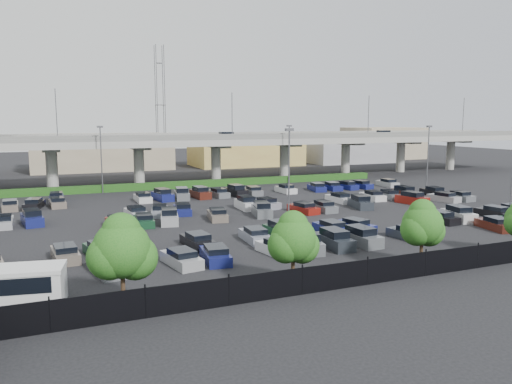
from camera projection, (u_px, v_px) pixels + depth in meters
The scene contains 9 objects.
ground at pixel (259, 212), 61.11m from camera, with size 280.00×280.00×0.00m, color black.
overpass at pixel (188, 144), 89.19m from camera, with size 150.00×13.00×15.80m.
hedge at pixel (201, 184), 83.84m from camera, with size 66.00×1.60×1.10m, color #184213.
fence at pixel (414, 266), 35.41m from camera, with size 70.00×0.10×2.00m.
tree_row at pixel (410, 225), 36.67m from camera, with size 65.07×3.66×5.94m.
parked_cars at pixel (269, 211), 58.52m from camera, with size 63.07×41.62×1.67m.
light_poles at pixel (222, 161), 60.46m from camera, with size 66.90×48.38×10.30m.
distant_buildings at pixel (206, 151), 121.71m from camera, with size 138.00×24.00×9.00m.
comm_tower at pixel (160, 103), 127.92m from camera, with size 2.40×2.40×30.00m.
Camera 1 is at (-23.69, -55.27, 11.14)m, focal length 35.00 mm.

